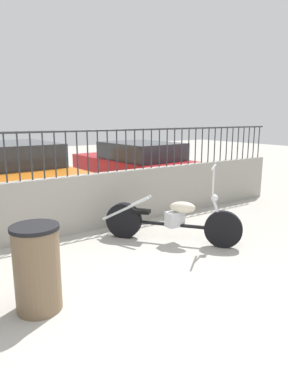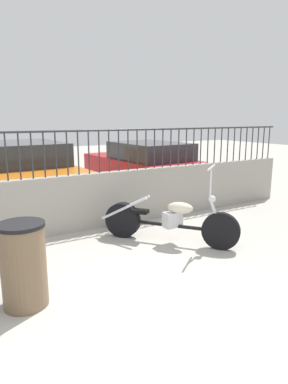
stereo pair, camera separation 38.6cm
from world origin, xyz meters
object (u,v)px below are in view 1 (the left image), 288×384
(motorcycle_black, at_px, (164,220))
(car_orange, at_px, (10,174))
(car_red, at_px, (138,165))
(trash_bin, at_px, (37,268))

(motorcycle_black, height_order, car_orange, car_orange)
(car_red, bearing_deg, trash_bin, 133.83)
(motorcycle_black, distance_m, trash_bin, 2.44)
(car_orange, height_order, car_red, car_orange)
(trash_bin, height_order, car_red, car_red)
(motorcycle_black, xyz_separation_m, car_orange, (-1.37, 3.86, 0.35))
(motorcycle_black, bearing_deg, trash_bin, -108.38)
(trash_bin, bearing_deg, car_orange, 78.95)
(trash_bin, xyz_separation_m, car_orange, (0.92, 4.70, 0.26))
(trash_bin, relative_size, car_red, 0.20)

